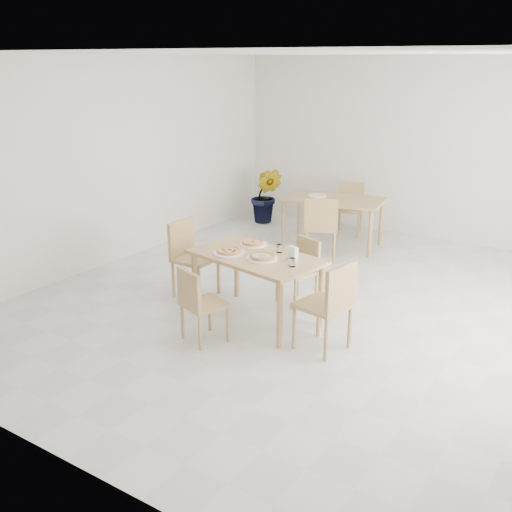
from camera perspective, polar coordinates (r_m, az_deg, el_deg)
The scene contains 21 objects.
main_table at distance 6.43m, azimuth 0.00°, elevation -0.69°, with size 1.53×1.03×0.75m.
chair_south at distance 6.01m, azimuth -5.54°, elevation -4.24°, with size 0.50×0.50×0.79m.
chair_north at distance 7.01m, azimuth 4.37°, elevation -0.94°, with size 0.48×0.48×0.77m.
chair_west at distance 7.24m, azimuth -6.35°, elevation 0.33°, with size 0.46×0.46×0.92m.
chair_east at distance 5.82m, azimuth 7.08°, elevation -4.26°, with size 0.53×0.53×0.92m.
plate_margherita at distance 6.75m, azimuth -0.26°, elevation 1.13°, with size 0.31×0.31×0.02m, color white.
plate_mushroom at distance 6.27m, azimuth 0.61°, elevation -0.23°, with size 0.33×0.33×0.02m, color white.
plate_pepperoni at distance 6.45m, azimuth -2.58°, elevation 0.30°, with size 0.35×0.35×0.02m, color white.
pizza_margherita at distance 6.74m, azimuth -0.26°, elevation 1.32°, with size 0.28×0.28×0.03m.
pizza_mushroom at distance 6.26m, azimuth 0.61°, elevation -0.03°, with size 0.33×0.33×0.03m.
pizza_pepperoni at distance 6.45m, azimuth -2.59°, elevation 0.50°, with size 0.35×0.35×0.03m.
tumbler_a at distance 6.49m, azimuth 2.24°, elevation 0.73°, with size 0.07×0.07×0.09m, color white.
tumbler_b at distance 6.05m, azimuth 3.47°, elevation -0.60°, with size 0.07×0.07×0.09m, color white.
napkin_holder at distance 6.25m, azimuth 3.57°, elevation 0.25°, with size 0.14×0.11×0.14m.
fork_a at distance 6.30m, azimuth 3.35°, elevation -0.22°, with size 0.02×0.18×0.01m, color silver.
fork_b at distance 6.22m, azimuth 2.97°, elevation -0.48°, with size 0.02×0.19×0.01m, color silver.
second_table at distance 9.12m, azimuth 7.37°, elevation 4.96°, with size 1.59×1.07×0.75m.
chair_back_s at distance 8.46m, azimuth 6.19°, elevation 3.05°, with size 0.62×0.62×0.93m.
chair_back_n at distance 9.90m, azimuth 8.93°, elevation 4.87°, with size 0.52×0.52×0.84m.
plate_empty at distance 9.21m, azimuth 5.87°, elevation 5.74°, with size 0.27×0.27×0.02m, color white.
potted_plant at distance 10.44m, azimuth 0.97°, elevation 5.79°, with size 0.53×0.43×0.97m, color #1F6925.
Camera 1 is at (3.15, -5.77, 2.76)m, focal length 42.00 mm.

